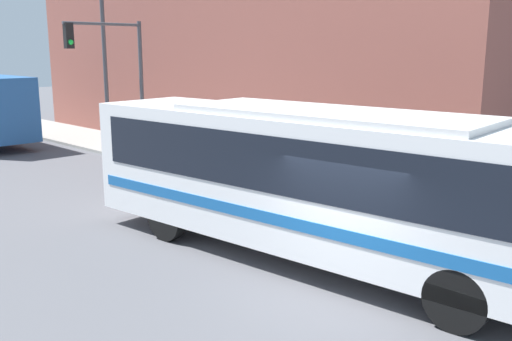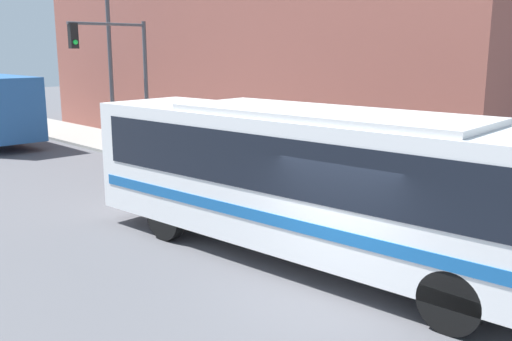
{
  "view_description": "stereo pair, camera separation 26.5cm",
  "coord_description": "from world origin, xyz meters",
  "px_view_note": "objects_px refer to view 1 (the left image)",
  "views": [
    {
      "loc": [
        -7.85,
        -5.76,
        4.45
      ],
      "look_at": [
        2.22,
        4.27,
        1.4
      ],
      "focal_mm": 40.0,
      "sensor_mm": 36.0,
      "label": 1
    },
    {
      "loc": [
        -7.66,
        -5.94,
        4.45
      ],
      "look_at": [
        2.22,
        4.27,
        1.4
      ],
      "focal_mm": 40.0,
      "sensor_mm": 36.0,
      "label": 2
    }
  ],
  "objects_px": {
    "city_bus": "(325,176)",
    "parking_meter": "(246,154)",
    "traffic_light_pole": "(116,65)",
    "street_lamp": "(98,37)",
    "fire_hydrant": "(314,184)"
  },
  "relations": [
    {
      "from": "street_lamp",
      "to": "fire_hydrant",
      "type": "bearing_deg",
      "value": -89.93
    },
    {
      "from": "traffic_light_pole",
      "to": "parking_meter",
      "type": "xyz_separation_m",
      "value": [
        0.96,
        -6.17,
        -2.79
      ]
    },
    {
      "from": "traffic_light_pole",
      "to": "parking_meter",
      "type": "bearing_deg",
      "value": -81.13
    },
    {
      "from": "fire_hydrant",
      "to": "parking_meter",
      "type": "xyz_separation_m",
      "value": [
        0.0,
        2.92,
        0.52
      ]
    },
    {
      "from": "city_bus",
      "to": "fire_hydrant",
      "type": "distance_m",
      "value": 5.35
    },
    {
      "from": "city_bus",
      "to": "fire_hydrant",
      "type": "relative_size",
      "value": 16.44
    },
    {
      "from": "fire_hydrant",
      "to": "street_lamp",
      "type": "xyz_separation_m",
      "value": [
        -0.01,
        11.97,
        4.43
      ]
    },
    {
      "from": "traffic_light_pole",
      "to": "street_lamp",
      "type": "relative_size",
      "value": 0.65
    },
    {
      "from": "traffic_light_pole",
      "to": "street_lamp",
      "type": "xyz_separation_m",
      "value": [
        0.95,
        2.88,
        1.11
      ]
    },
    {
      "from": "street_lamp",
      "to": "traffic_light_pole",
      "type": "bearing_deg",
      "value": -108.24
    },
    {
      "from": "city_bus",
      "to": "parking_meter",
      "type": "relative_size",
      "value": 9.18
    },
    {
      "from": "city_bus",
      "to": "street_lamp",
      "type": "xyz_separation_m",
      "value": [
        3.87,
        15.38,
        3.03
      ]
    },
    {
      "from": "traffic_light_pole",
      "to": "street_lamp",
      "type": "distance_m",
      "value": 3.23
    },
    {
      "from": "city_bus",
      "to": "parking_meter",
      "type": "xyz_separation_m",
      "value": [
        3.88,
        6.33,
        -0.87
      ]
    },
    {
      "from": "parking_meter",
      "to": "traffic_light_pole",
      "type": "bearing_deg",
      "value": 98.87
    }
  ]
}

